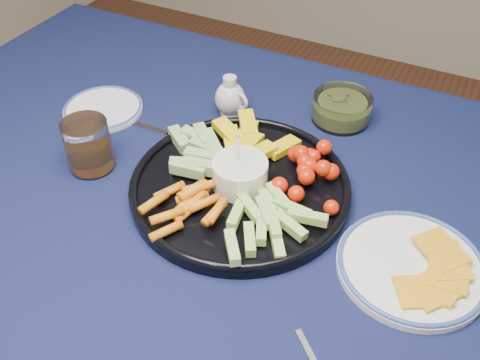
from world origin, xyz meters
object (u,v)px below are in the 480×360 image
at_px(crudite_platter, 238,182).
at_px(creamer_pitcher, 230,98).
at_px(dining_table, 247,240).
at_px(juice_tumbler, 89,148).
at_px(pickle_bowl, 341,109).
at_px(cheese_plate, 412,265).
at_px(side_plate_extra, 103,108).

xyz_separation_m(crudite_platter, creamer_pitcher, (-0.13, 0.21, 0.02)).
bearing_deg(dining_table, juice_tumbler, -173.72).
xyz_separation_m(pickle_bowl, cheese_plate, (0.23, -0.34, -0.01)).
bearing_deg(cheese_plate, dining_table, 178.05).
xyz_separation_m(creamer_pitcher, cheese_plate, (0.45, -0.25, -0.03)).
distance_m(dining_table, crudite_platter, 0.12).
bearing_deg(crudite_platter, dining_table, -40.07).
xyz_separation_m(crudite_platter, cheese_plate, (0.32, -0.04, -0.01)).
bearing_deg(juice_tumbler, cheese_plate, 2.35).
bearing_deg(side_plate_extra, cheese_plate, -10.68).
height_order(cheese_plate, juice_tumbler, juice_tumbler).
distance_m(juice_tumbler, side_plate_extra, 0.19).
bearing_deg(crudite_platter, side_plate_extra, 165.88).
height_order(dining_table, creamer_pitcher, creamer_pitcher).
distance_m(crudite_platter, side_plate_extra, 0.39).
height_order(cheese_plate, side_plate_extra, cheese_plate).
height_order(creamer_pitcher, pickle_bowl, creamer_pitcher).
bearing_deg(juice_tumbler, pickle_bowl, 44.04).
xyz_separation_m(creamer_pitcher, juice_tumbler, (-0.16, -0.28, 0.01)).
bearing_deg(dining_table, pickle_bowl, 79.76).
relative_size(crudite_platter, pickle_bowl, 3.23).
xyz_separation_m(creamer_pitcher, pickle_bowl, (0.22, 0.09, -0.01)).
relative_size(creamer_pitcher, side_plate_extra, 0.53).
bearing_deg(side_plate_extra, crudite_platter, -14.12).
xyz_separation_m(cheese_plate, juice_tumbler, (-0.61, -0.02, 0.03)).
distance_m(crudite_platter, pickle_bowl, 0.31).
height_order(crudite_platter, cheese_plate, crudite_platter).
bearing_deg(creamer_pitcher, pickle_bowl, 21.60).
distance_m(pickle_bowl, cheese_plate, 0.41).
distance_m(creamer_pitcher, juice_tumbler, 0.32).
bearing_deg(creamer_pitcher, crudite_platter, -59.09).
xyz_separation_m(dining_table, creamer_pitcher, (-0.16, 0.24, 0.13)).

